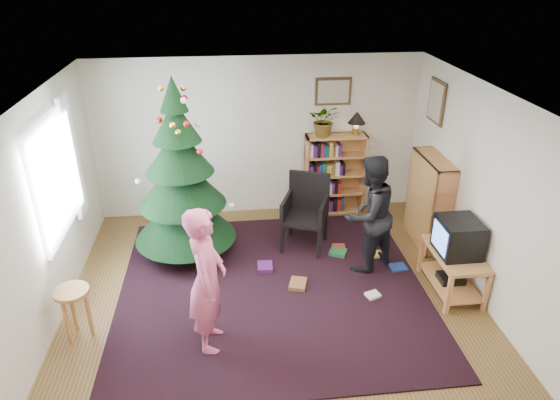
{
  "coord_description": "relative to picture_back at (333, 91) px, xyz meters",
  "views": [
    {
      "loc": [
        -0.48,
        -4.84,
        3.82
      ],
      "look_at": [
        0.13,
        0.6,
        1.1
      ],
      "focal_mm": 32.0,
      "sensor_mm": 36.0,
      "label": 1
    }
  ],
  "objects": [
    {
      "name": "floor",
      "position": [
        -1.15,
        -2.48,
        -1.95
      ],
      "size": [
        5.0,
        5.0,
        0.0
      ],
      "primitive_type": "plane",
      "color": "brown",
      "rests_on": "ground"
    },
    {
      "name": "ceiling",
      "position": [
        -1.15,
        -2.48,
        0.55
      ],
      "size": [
        5.0,
        5.0,
        0.0
      ],
      "primitive_type": "plane",
      "rotation": [
        3.14,
        0.0,
        0.0
      ],
      "color": "white",
      "rests_on": "wall_back"
    },
    {
      "name": "wall_back",
      "position": [
        -1.15,
        0.02,
        -0.7
      ],
      "size": [
        5.0,
        0.02,
        2.5
      ],
      "primitive_type": "cube",
      "color": "silver",
      "rests_on": "floor"
    },
    {
      "name": "wall_front",
      "position": [
        -1.15,
        -4.97,
        -0.7
      ],
      "size": [
        5.0,
        0.02,
        2.5
      ],
      "primitive_type": "cube",
      "color": "silver",
      "rests_on": "floor"
    },
    {
      "name": "wall_left",
      "position": [
        -3.65,
        -2.48,
        -0.7
      ],
      "size": [
        0.02,
        5.0,
        2.5
      ],
      "primitive_type": "cube",
      "color": "silver",
      "rests_on": "floor"
    },
    {
      "name": "wall_right",
      "position": [
        1.35,
        -2.48,
        -0.7
      ],
      "size": [
        0.02,
        5.0,
        2.5
      ],
      "primitive_type": "cube",
      "color": "silver",
      "rests_on": "floor"
    },
    {
      "name": "rug",
      "position": [
        -1.15,
        -2.17,
        -1.94
      ],
      "size": [
        3.8,
        3.6,
        0.02
      ],
      "primitive_type": "cube",
      "color": "black",
      "rests_on": "floor"
    },
    {
      "name": "window_pane",
      "position": [
        -3.62,
        -1.88,
        -0.45
      ],
      "size": [
        0.04,
        1.2,
        1.4
      ],
      "primitive_type": "cube",
      "color": "silver",
      "rests_on": "wall_left"
    },
    {
      "name": "curtain",
      "position": [
        -3.58,
        -1.18,
        -0.45
      ],
      "size": [
        0.06,
        0.35,
        1.6
      ],
      "primitive_type": "cube",
      "color": "white",
      "rests_on": "wall_left"
    },
    {
      "name": "picture_back",
      "position": [
        0.0,
        0.0,
        0.0
      ],
      "size": [
        0.55,
        0.03,
        0.42
      ],
      "color": "#4C3319",
      "rests_on": "wall_back"
    },
    {
      "name": "picture_right",
      "position": [
        1.33,
        -0.73,
        0.0
      ],
      "size": [
        0.03,
        0.5,
        0.6
      ],
      "color": "#4C3319",
      "rests_on": "wall_right"
    },
    {
      "name": "christmas_tree",
      "position": [
        -2.26,
        -1.2,
        -0.91
      ],
      "size": [
        1.38,
        1.38,
        2.51
      ],
      "rotation": [
        0.0,
        0.0,
        -0.25
      ],
      "color": "#3F2816",
      "rests_on": "rug"
    },
    {
      "name": "bookshelf_back",
      "position": [
        0.06,
        -0.14,
        -1.29
      ],
      "size": [
        0.95,
        0.3,
        1.3
      ],
      "color": "#C37645",
      "rests_on": "floor"
    },
    {
      "name": "bookshelf_right",
      "position": [
        1.19,
        -1.23,
        -1.29
      ],
      "size": [
        0.3,
        0.95,
        1.3
      ],
      "rotation": [
        0.0,
        0.0,
        1.57
      ],
      "color": "#C37645",
      "rests_on": "floor"
    },
    {
      "name": "tv_stand",
      "position": [
        1.07,
        -2.44,
        -1.62
      ],
      "size": [
        0.52,
        0.94,
        0.55
      ],
      "color": "#C37645",
      "rests_on": "floor"
    },
    {
      "name": "crt_tv",
      "position": [
        1.07,
        -2.44,
        -1.18
      ],
      "size": [
        0.47,
        0.5,
        0.44
      ],
      "color": "black",
      "rests_on": "tv_stand"
    },
    {
      "name": "armchair",
      "position": [
        -0.59,
        -1.1,
        -1.37
      ],
      "size": [
        0.75,
        0.77,
        1.07
      ],
      "rotation": [
        0.0,
        0.0,
        -0.37
      ],
      "color": "black",
      "rests_on": "rug"
    },
    {
      "name": "stool",
      "position": [
        -3.35,
        -2.8,
        -1.47
      ],
      "size": [
        0.37,
        0.37,
        0.62
      ],
      "color": "#C37645",
      "rests_on": "floor"
    },
    {
      "name": "person_standing",
      "position": [
        -1.9,
        -3.07,
        -1.13
      ],
      "size": [
        0.43,
        0.63,
        1.65
      ],
      "primitive_type": "imported",
      "rotation": [
        0.0,
        0.0,
        1.5
      ],
      "color": "#D0537F",
      "rests_on": "rug"
    },
    {
      "name": "person_by_chair",
      "position": [
        0.14,
        -1.82,
        -1.15
      ],
      "size": [
        0.98,
        0.91,
        1.6
      ],
      "primitive_type": "imported",
      "rotation": [
        0.0,
        0.0,
        3.66
      ],
      "color": "black",
      "rests_on": "rug"
    },
    {
      "name": "potted_plant",
      "position": [
        -0.14,
        -0.14,
        -0.4
      ],
      "size": [
        0.53,
        0.48,
        0.5
      ],
      "primitive_type": "imported",
      "rotation": [
        0.0,
        0.0,
        -0.24
      ],
      "color": "gray",
      "rests_on": "bookshelf_back"
    },
    {
      "name": "table_lamp",
      "position": [
        0.36,
        -0.14,
        -0.4
      ],
      "size": [
        0.28,
        0.28,
        0.37
      ],
      "color": "#A57F33",
      "rests_on": "bookshelf_back"
    },
    {
      "name": "floor_clutter",
      "position": [
        -0.18,
        -1.83,
        -1.91
      ],
      "size": [
        1.98,
        1.31,
        0.08
      ],
      "color": "#A51E19",
      "rests_on": "rug"
    }
  ]
}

